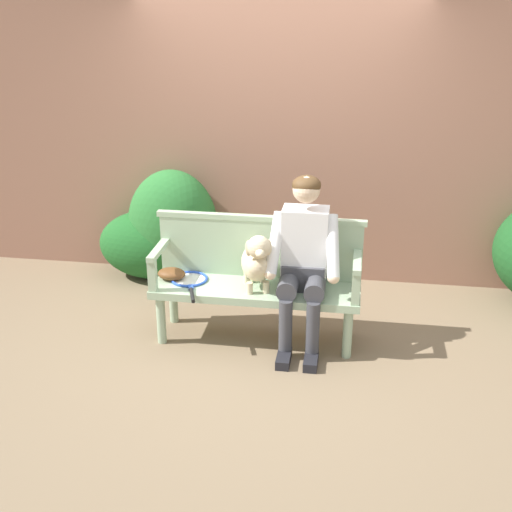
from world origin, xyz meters
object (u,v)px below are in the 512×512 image
object	(u,v)px
garden_bench	(256,294)
person_seated	(304,256)
dog_on_bench	(257,261)
tennis_racket	(190,280)
baseball_glove	(172,274)

from	to	relation	value
garden_bench	person_seated	size ratio (longest dim) A/B	1.20
person_seated	dog_on_bench	bearing A→B (deg)	-171.64
person_seated	tennis_racket	bearing A→B (deg)	178.94
person_seated	baseball_glove	world-z (taller)	person_seated
garden_bench	dog_on_bench	size ratio (longest dim) A/B	3.34
person_seated	dog_on_bench	world-z (taller)	person_seated
person_seated	tennis_racket	distance (m)	0.92
garden_bench	tennis_racket	bearing A→B (deg)	179.15
dog_on_bench	person_seated	bearing A→B (deg)	8.36
garden_bench	dog_on_bench	bearing A→B (deg)	-74.72
garden_bench	dog_on_bench	distance (m)	0.31
tennis_racket	garden_bench	bearing A→B (deg)	-0.85
dog_on_bench	tennis_racket	world-z (taller)	dog_on_bench
garden_bench	tennis_racket	size ratio (longest dim) A/B	2.72
person_seated	baseball_glove	xyz separation A→B (m)	(-1.03, 0.04, -0.23)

